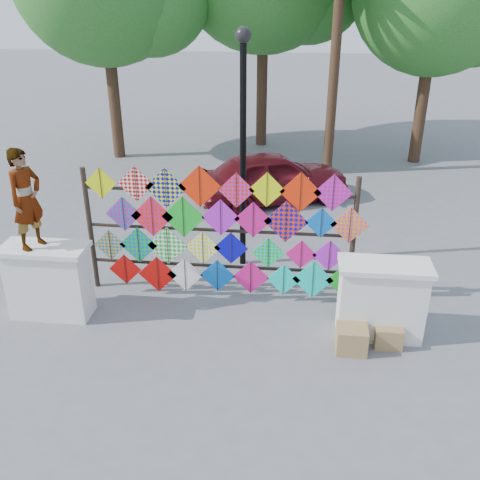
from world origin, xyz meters
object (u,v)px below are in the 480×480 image
at_px(kite_rack, 222,233).
at_px(sedan, 273,177).
at_px(vendor_woman, 26,199).
at_px(lamppost, 243,131).

height_order(kite_rack, sedan, kite_rack).
distance_m(kite_rack, vendor_woman, 3.17).
relative_size(sedan, lamppost, 0.87).
bearing_deg(vendor_woman, lamppost, -34.05).
xyz_separation_m(kite_rack, vendor_woman, (-2.90, -0.93, 0.86)).
bearing_deg(vendor_woman, sedan, -10.99).
bearing_deg(lamppost, kite_rack, -100.27).
distance_m(vendor_woman, lamppost, 3.88).
relative_size(kite_rack, sedan, 1.26).
xyz_separation_m(vendor_woman, sedan, (3.54, 5.70, -1.43)).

